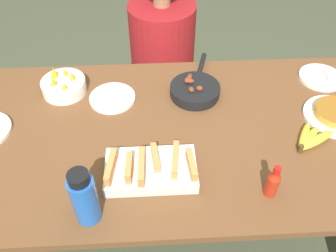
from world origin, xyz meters
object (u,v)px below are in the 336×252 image
frittata_plate_center (336,114)px  empty_plate_far_left (321,77)px  banana_bunch (311,139)px  melon_tray (151,169)px  fruit_bowl_mango (64,85)px  empty_plate_near_front (112,98)px  skillet (195,90)px  person_figure (163,73)px  hot_sauce_bottle (273,182)px  water_bottle (84,198)px

frittata_plate_center → empty_plate_far_left: bearing=81.7°
banana_bunch → melon_tray: melon_tray is taller
melon_tray → fruit_bowl_mango: fruit_bowl_mango is taller
melon_tray → empty_plate_near_front: melon_tray is taller
empty_plate_near_front → fruit_bowl_mango: (-0.23, 0.07, 0.03)m
skillet → fruit_bowl_mango: 0.61m
person_figure → empty_plate_far_left: bearing=-30.9°
banana_bunch → person_figure: bearing=123.2°
empty_plate_far_left → banana_bunch: bearing=-115.6°
empty_plate_near_front → hot_sauce_bottle: (0.59, -0.55, 0.06)m
water_bottle → empty_plate_near_front: bearing=85.6°
frittata_plate_center → person_figure: (-0.72, 0.73, -0.30)m
frittata_plate_center → fruit_bowl_mango: 1.23m
banana_bunch → frittata_plate_center: (0.16, 0.13, 0.00)m
empty_plate_near_front → person_figure: 0.67m
melon_tray → water_bottle: 0.28m
melon_tray → skillet: bearing=64.7°
empty_plate_far_left → skillet: bearing=-172.6°
empty_plate_near_front → hot_sauce_bottle: 0.81m
banana_bunch → fruit_bowl_mango: size_ratio=0.93×
hot_sauce_bottle → banana_bunch: bearing=46.0°
banana_bunch → person_figure: size_ratio=0.16×
frittata_plate_center → empty_plate_near_front: size_ratio=1.27×
frittata_plate_center → melon_tray: bearing=-161.9°
frittata_plate_center → fruit_bowl_mango: (-1.20, 0.25, 0.02)m
frittata_plate_center → fruit_bowl_mango: size_ratio=1.32×
skillet → frittata_plate_center: bearing=-92.1°
melon_tray → frittata_plate_center: size_ratio=1.26×
skillet → banana_bunch: bearing=-110.9°
frittata_plate_center → fruit_bowl_mango: fruit_bowl_mango is taller
empty_plate_far_left → water_bottle: 1.28m
frittata_plate_center → person_figure: bearing=134.7°
skillet → empty_plate_near_front: bearing=108.1°
empty_plate_far_left → fruit_bowl_mango: size_ratio=1.04×
skillet → melon_tray: bearing=170.6°
melon_tray → frittata_plate_center: 0.85m
banana_bunch → frittata_plate_center: size_ratio=0.71×
frittata_plate_center → empty_plate_far_left: 0.28m
empty_plate_far_left → person_figure: (-0.76, 0.46, -0.28)m
skillet → fruit_bowl_mango: fruit_bowl_mango is taller
empty_plate_near_front → hot_sauce_bottle: bearing=-42.8°
water_bottle → person_figure: size_ratio=0.19×
melon_tray → water_bottle: water_bottle is taller
hot_sauce_bottle → melon_tray: bearing=166.1°
fruit_bowl_mango → water_bottle: 0.70m
fruit_bowl_mango → person_figure: (0.48, 0.48, -0.31)m
skillet → water_bottle: bearing=161.1°
melon_tray → water_bottle: bearing=-142.8°
frittata_plate_center → hot_sauce_bottle: (-0.38, -0.37, 0.04)m
melon_tray → skillet: size_ratio=0.87×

